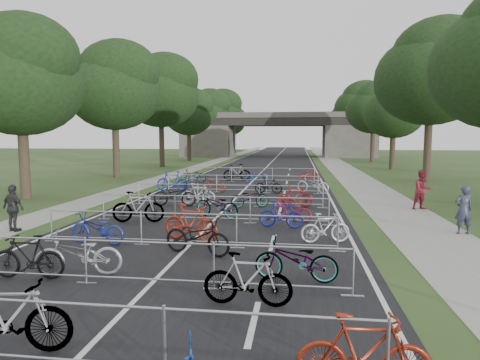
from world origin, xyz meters
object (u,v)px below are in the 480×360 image
at_px(bike_1, 9,317).
at_px(pedestrian_a, 464,210).
at_px(overpass_bridge, 277,135).
at_px(pedestrian_b, 423,190).
at_px(pedestrian_c, 13,208).

height_order(bike_1, pedestrian_a, pedestrian_a).
bearing_deg(overpass_bridge, bike_1, -91.01).
distance_m(overpass_bridge, pedestrian_b, 50.70).
relative_size(overpass_bridge, pedestrian_b, 16.74).
height_order(overpass_bridge, bike_1, overpass_bridge).
bearing_deg(bike_1, pedestrian_a, -56.58).
bearing_deg(overpass_bridge, pedestrian_b, -79.53).
height_order(overpass_bridge, pedestrian_b, overpass_bridge).
relative_size(overpass_bridge, pedestrian_c, 18.12).
distance_m(overpass_bridge, pedestrian_c, 57.07).
xyz_separation_m(bike_1, pedestrian_b, (10.34, 14.84, 0.32)).
bearing_deg(pedestrian_c, pedestrian_a, -155.90).
bearing_deg(pedestrian_a, bike_1, 36.29).
distance_m(overpass_bridge, bike_1, 64.70).
xyz_separation_m(pedestrian_b, pedestrian_c, (-16.00, -6.81, -0.07)).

